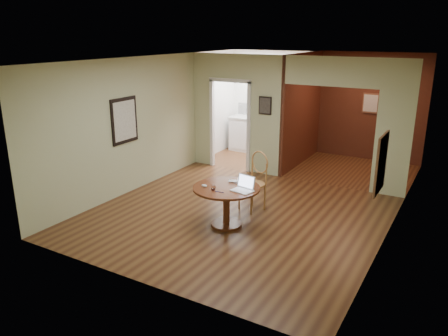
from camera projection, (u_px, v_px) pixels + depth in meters
The scene contains 11 objects.
floor at pixel (234, 217), 7.81m from camera, with size 5.00×5.00×0.00m, color #422213.
room_shell at pixel (281, 116), 10.21m from camera, with size 5.20×7.50×5.00m.
dining_table at pixel (226, 197), 7.30m from camera, with size 1.12×1.12×0.70m.
chair at pixel (255, 178), 7.99m from camera, with size 0.60×0.60×1.10m.
open_laptop at pixel (244, 186), 7.08m from camera, with size 0.37×0.35×0.24m.
closed_laptop at pixel (237, 182), 7.43m from camera, with size 0.31×0.20×0.02m, color #A7A8AC.
mouse at pixel (204, 186), 7.24m from camera, with size 0.11×0.06×0.05m, color silver.
wine_glass at pixel (213, 188), 7.08m from camera, with size 0.08×0.08×0.09m, color white, non-canonical shape.
pen at pixel (220, 192), 7.01m from camera, with size 0.01×0.01×0.15m, color #0C1555.
kitchen_cabinet at pixel (266, 136), 11.78m from camera, with size 2.06×0.60×0.94m.
grocery_bag at pixel (291, 116), 11.27m from camera, with size 0.30×0.25×0.30m, color beige.
Camera 1 is at (3.45, -6.31, 3.17)m, focal length 35.00 mm.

